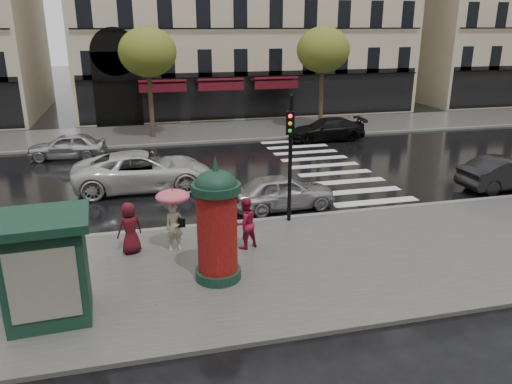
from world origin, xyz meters
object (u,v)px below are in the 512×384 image
object	(u,v)px
woman_red	(245,223)
traffic_light	(290,147)
man_burgundy	(130,228)
newsstand	(46,267)
woman_umbrella	(173,210)
car_darkgrey	(507,173)
car_far_silver	(67,146)
car_black	(326,129)
car_silver	(283,192)
car_white	(143,171)
morris_column	(217,222)

from	to	relation	value
woman_red	traffic_light	world-z (taller)	traffic_light
man_burgundy	woman_red	bearing A→B (deg)	149.68
newsstand	woman_umbrella	bearing A→B (deg)	43.92
traffic_light	car_darkgrey	world-z (taller)	traffic_light
car_darkgrey	car_far_silver	size ratio (longest dim) A/B	1.07
car_black	traffic_light	bearing A→B (deg)	-24.25
car_black	woman_red	bearing A→B (deg)	-27.60
car_silver	car_far_silver	world-z (taller)	car_silver
newsstand	car_black	distance (m)	21.70
woman_red	car_white	distance (m)	7.68
man_burgundy	car_black	distance (m)	18.02
man_burgundy	morris_column	xyz separation A→B (m)	(2.29, -2.24, 0.86)
traffic_light	car_white	world-z (taller)	traffic_light
car_silver	morris_column	bearing A→B (deg)	143.08
man_burgundy	car_black	xyz separation A→B (m)	(11.76, 13.65, -0.24)
woman_umbrella	car_silver	world-z (taller)	woman_umbrella
car_black	man_burgundy	bearing A→B (deg)	-37.89
car_white	woman_red	bearing A→B (deg)	-157.98
morris_column	car_darkgrey	size ratio (longest dim) A/B	0.82
traffic_light	car_silver	bearing A→B (deg)	81.06
woman_umbrella	traffic_light	world-z (taller)	traffic_light
car_black	car_far_silver	bearing A→B (deg)	-84.05
woman_red	woman_umbrella	bearing A→B (deg)	-29.47
morris_column	car_darkgrey	xyz separation A→B (m)	(13.44, 5.10, -1.08)
woman_umbrella	car_black	bearing A→B (deg)	52.87
morris_column	car_white	distance (m)	9.10
woman_umbrella	man_burgundy	world-z (taller)	woman_umbrella
newsstand	car_far_silver	xyz separation A→B (m)	(-1.23, 16.06, -0.77)
morris_column	car_silver	world-z (taller)	morris_column
man_burgundy	newsstand	xyz separation A→B (m)	(-1.87, -3.21, 0.52)
car_silver	car_black	distance (m)	12.40
morris_column	car_black	distance (m)	18.54
woman_umbrella	car_white	world-z (taller)	woman_umbrella
woman_red	newsstand	distance (m)	5.99
morris_column	traffic_light	bearing A→B (deg)	48.24
car_far_silver	morris_column	bearing A→B (deg)	24.02
woman_umbrella	car_darkgrey	bearing A→B (deg)	11.74
woman_umbrella	morris_column	world-z (taller)	morris_column
traffic_light	car_white	size ratio (longest dim) A/B	0.76
traffic_light	newsstand	xyz separation A→B (m)	(-7.30, -4.49, -1.35)
woman_umbrella	traffic_light	distance (m)	4.56
woman_red	car_silver	bearing A→B (deg)	-143.66
car_black	car_far_silver	xyz separation A→B (m)	(-14.86, -0.81, -0.00)
car_darkgrey	car_far_silver	xyz separation A→B (m)	(-18.83, 9.99, -0.02)
car_white	newsstand	bearing A→B (deg)	166.23
morris_column	car_far_silver	distance (m)	16.06
car_black	car_silver	bearing A→B (deg)	-26.55
morris_column	car_far_silver	world-z (taller)	morris_column
car_white	woman_umbrella	bearing A→B (deg)	-173.69
car_far_silver	car_darkgrey	bearing A→B (deg)	66.40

